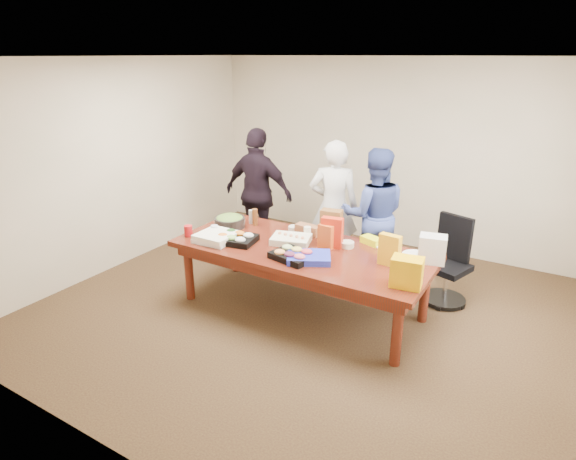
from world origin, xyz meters
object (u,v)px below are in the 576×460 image
Objects in this scene: conference_table at (302,279)px; office_chair at (448,264)px; person_right at (374,215)px; sheet_cake at (291,240)px; person_center at (334,207)px; salad_bowl at (230,222)px.

office_chair is at bearing 36.32° from conference_table.
person_right is 3.99× the size of sheet_cake.
conference_table is 6.66× the size of sheet_cake.
person_right is (-1.00, 0.22, 0.35)m from office_chair.
person_right is (0.35, 1.21, 0.46)m from conference_table.
conference_table is 0.46m from sheet_cake.
office_chair reaches higher than sheet_cake.
office_chair is 1.59m from person_center.
office_chair is 1.81m from sheet_cake.
sheet_cake is (0.00, -1.08, -0.08)m from person_center.
salad_bowl is at bearing 172.96° from conference_table.
person_center reaches higher than office_chair.
person_right is 1.25m from sheet_cake.
person_center reaches higher than conference_table.
person_center is at bearing 48.80° from salad_bowl.
sheet_cake is at bearing 68.20° from person_center.
sheet_cake is 1.14× the size of salad_bowl.
office_chair is at bearing 142.06° from person_right.
office_chair is (1.35, 0.99, 0.11)m from conference_table.
office_chair is 1.09m from person_right.
salad_bowl reaches higher than sheet_cake.
sheet_cake is 0.90m from salad_bowl.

